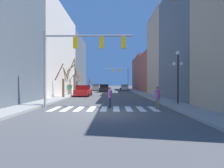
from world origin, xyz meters
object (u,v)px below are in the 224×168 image
object	(u,v)px
pedestrian_near_right_corner	(110,95)
street_tree_right_far	(63,83)
pedestrian_waiting_at_curb	(157,96)
traffic_signal_near	(78,50)
street_tree_left_mid	(74,76)
car_at_intersection	(124,87)
street_tree_right_mid	(77,82)
pedestrian_on_left_sidewalk	(69,89)
car_parked_left_mid	(83,91)
street_tree_right_near	(89,84)
car_parked_left_far	(96,87)
car_parked_right_far	(104,88)
street_lamp_right_corner	(178,66)
pedestrian_crossing_street	(70,88)
traffic_signal_far	(121,74)

from	to	relation	value
pedestrian_near_right_corner	street_tree_right_far	size ratio (longest dim) A/B	0.39
street_tree_right_far	pedestrian_waiting_at_curb	bearing A→B (deg)	-44.81
traffic_signal_near	street_tree_left_mid	bearing A→B (deg)	103.78
car_at_intersection	street_tree_right_far	distance (m)	27.84
pedestrian_waiting_at_curb	pedestrian_near_right_corner	xyz separation A→B (m)	(-3.37, 0.99, -0.02)
street_tree_left_mid	street_tree_right_mid	xyz separation A→B (m)	(0.17, 1.74, -0.91)
car_at_intersection	pedestrian_on_left_sidewalk	xyz separation A→B (m)	(-9.66, -21.90, 0.34)
car_parked_left_mid	street_tree_right_near	bearing A→B (deg)	5.44
car_parked_left_far	pedestrian_waiting_at_curb	bearing A→B (deg)	-166.93
traffic_signal_near	car_parked_right_far	size ratio (longest dim) A/B	1.60
car_parked_left_mid	street_tree_right_far	size ratio (longest dim) A/B	1.09
street_lamp_right_corner	car_parked_right_far	distance (m)	23.55
pedestrian_crossing_street	street_tree_right_far	bearing A→B (deg)	-93.18
street_tree_right_far	traffic_signal_near	bearing A→B (deg)	-66.66
car_parked_right_far	street_tree_right_near	bearing A→B (deg)	-150.29
traffic_signal_far	street_tree_right_mid	world-z (taller)	traffic_signal_far
pedestrian_crossing_street	car_parked_right_far	bearing A→B (deg)	58.45
car_parked_right_far	car_parked_left_mid	size ratio (longest dim) A/B	0.94
street_tree_right_mid	pedestrian_near_right_corner	bearing A→B (deg)	-70.67
car_parked_left_far	street_tree_right_mid	distance (m)	14.26
pedestrian_waiting_at_curb	car_parked_right_far	bearing A→B (deg)	-5.66
car_parked_left_mid	pedestrian_on_left_sidewalk	xyz separation A→B (m)	(-2.30, 0.71, 0.32)
traffic_signal_far	car_parked_left_far	world-z (taller)	traffic_signal_far
car_parked_right_far	car_parked_left_far	bearing A→B (deg)	-161.84
pedestrian_near_right_corner	traffic_signal_far	bearing A→B (deg)	-173.24
street_tree_right_mid	traffic_signal_near	bearing A→B (deg)	-78.12
car_parked_left_mid	street_tree_left_mid	bearing A→B (deg)	30.43
pedestrian_near_right_corner	street_tree_right_near	world-z (taller)	street_tree_right_near
street_lamp_right_corner	street_tree_right_mid	xyz separation A→B (m)	(-11.80, 15.89, -1.16)
car_at_intersection	traffic_signal_far	bearing A→B (deg)	153.13
pedestrian_waiting_at_curb	pedestrian_near_right_corner	bearing A→B (deg)	56.57
pedestrian_on_left_sidewalk	street_tree_left_mid	bearing A→B (deg)	35.13
traffic_signal_far	pedestrian_crossing_street	xyz separation A→B (m)	(-8.70, -19.56, -3.24)
street_tree_right_far	car_parked_right_far	bearing A→B (deg)	74.21
street_tree_right_mid	street_lamp_right_corner	bearing A→B (deg)	-53.40
car_parked_right_far	street_tree_right_mid	bearing A→B (deg)	-35.14
pedestrian_near_right_corner	pedestrian_crossing_street	world-z (taller)	pedestrian_crossing_street
car_parked_right_far	car_at_intersection	world-z (taller)	car_parked_right_far
traffic_signal_near	car_parked_left_far	distance (m)	31.48
street_tree_left_mid	street_tree_right_mid	distance (m)	1.97
pedestrian_on_left_sidewalk	street_tree_right_far	world-z (taller)	street_tree_right_far
traffic_signal_near	pedestrian_near_right_corner	bearing A→B (deg)	-4.24
car_parked_right_far	pedestrian_on_left_sidewalk	world-z (taller)	pedestrian_on_left_sidewalk
car_parked_right_far	pedestrian_near_right_corner	size ratio (longest dim) A/B	2.65
traffic_signal_near	pedestrian_crossing_street	xyz separation A→B (m)	(-3.86, 13.02, -3.22)
street_lamp_right_corner	pedestrian_waiting_at_curb	bearing A→B (deg)	-133.93
car_at_intersection	car_parked_left_mid	distance (m)	23.77
pedestrian_crossing_street	street_tree_right_mid	size ratio (longest dim) A/B	0.42
street_lamp_right_corner	pedestrian_crossing_street	distance (m)	16.96
car_parked_right_far	traffic_signal_near	bearing A→B (deg)	-2.08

